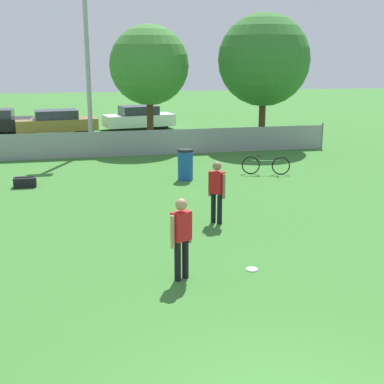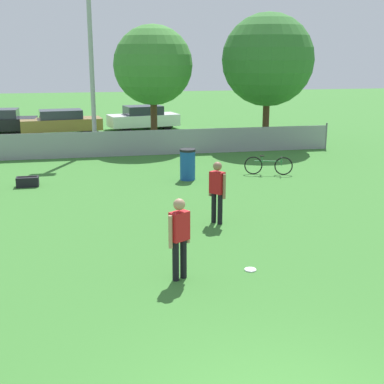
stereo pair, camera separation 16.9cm
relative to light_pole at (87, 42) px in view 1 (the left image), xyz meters
name	(u,v)px [view 1 (the left image)]	position (x,y,z in m)	size (l,w,h in m)	color
fence_backline	(129,143)	(1.57, -1.45, -4.25)	(18.15, 0.07, 1.21)	gray
light_pole	(87,42)	(0.00, 0.00, 0.00)	(0.90, 0.36, 8.09)	#9E9EA3
tree_near_pole	(149,65)	(2.85, 1.04, -1.00)	(3.71, 3.71, 5.66)	#4C331E
tree_far_right	(264,60)	(8.18, 0.14, -0.76)	(4.34, 4.34, 6.21)	#4C331E
player_thrower_red	(217,188)	(2.78, -11.55, -3.86)	(0.40, 0.43, 1.63)	black
player_defender_red	(181,234)	(1.18, -14.88, -3.86)	(0.46, 0.38, 1.63)	black
frisbee_disc	(252,269)	(2.67, -14.75, -4.78)	(0.25, 0.25, 0.03)	white
bicycle_sideline	(266,165)	(6.07, -6.26, -4.45)	(1.69, 0.64, 0.72)	black
trash_bin	(185,164)	(3.01, -6.45, -4.25)	(0.56, 0.56, 1.09)	#194C99
gear_bag_sideline	(25,182)	(-2.42, -6.36, -4.63)	(0.72, 0.40, 0.35)	black
parked_car_tan	(57,122)	(-1.66, 6.02, -4.13)	(4.52, 2.15, 1.34)	black
parked_car_white	(139,118)	(3.02, 7.03, -4.12)	(4.29, 2.41, 1.38)	black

